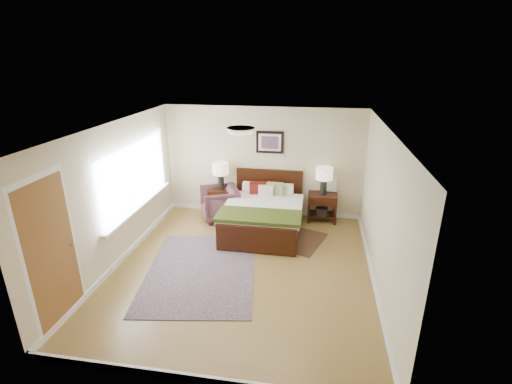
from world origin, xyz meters
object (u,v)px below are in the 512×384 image
nightstand_left (221,194)px  armchair (220,203)px  lamp_left (221,171)px  bed (263,209)px  rug_persian (201,270)px  nightstand_right (322,205)px  lamp_right (324,176)px

nightstand_left → armchair: (0.02, -0.25, -0.13)m
lamp_left → armchair: 0.75m
bed → rug_persian: size_ratio=0.76×
nightstand_right → armchair: size_ratio=0.78×
nightstand_right → lamp_left: 2.43m
bed → lamp_left: bearing=145.7°
bed → nightstand_right: size_ratio=3.11×
nightstand_left → lamp_left: lamp_left is taller
lamp_right → nightstand_right: bearing=-90.0°
bed → nightstand_left: 1.32m
bed → rug_persian: bed is taller
nightstand_left → nightstand_right: 2.33m
nightstand_left → lamp_left: bearing=90.0°
lamp_left → lamp_right: size_ratio=1.00×
nightstand_left → lamp_left: (0.00, 0.02, 0.56)m
lamp_left → armchair: bearing=-84.9°
lamp_right → lamp_left: bearing=180.0°
lamp_left → armchair: lamp_left is taller
bed → armchair: size_ratio=2.43×
bed → nightstand_left: (-1.10, 0.73, 0.01)m
armchair → rug_persian: size_ratio=0.31×
lamp_right → rug_persian: (-2.08, -2.48, -1.06)m
bed → nightstand_right: (1.23, 0.73, -0.11)m
nightstand_right → lamp_left: lamp_left is taller
armchair → rug_persian: bearing=-18.7°
lamp_left → armchair: (0.02, -0.27, -0.70)m
lamp_right → bed: bearing=-148.8°
armchair → lamp_right: bearing=72.1°
nightstand_left → rug_persian: (0.25, -2.45, -0.50)m
lamp_left → lamp_right: (2.33, 0.00, 0.00)m
lamp_right → armchair: lamp_right is taller
rug_persian → lamp_left: bearing=87.1°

